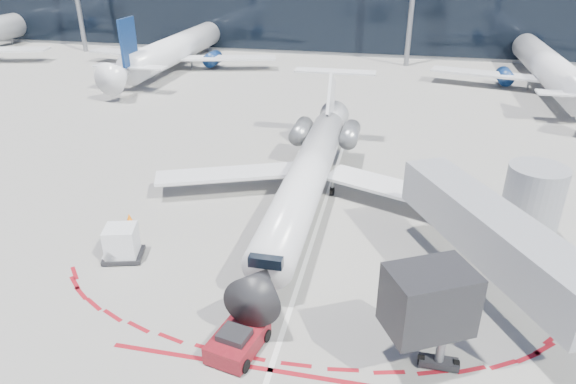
# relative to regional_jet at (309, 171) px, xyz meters

# --- Properties ---
(ground) EXTENTS (260.00, 260.00, 0.00)m
(ground) POSITION_rel_regional_jet_xyz_m (1.10, -3.85, -2.23)
(ground) COLOR slate
(ground) RESTS_ON ground
(apron_centerline) EXTENTS (0.25, 40.00, 0.01)m
(apron_centerline) POSITION_rel_regional_jet_xyz_m (1.10, -1.85, -2.22)
(apron_centerline) COLOR silver
(apron_centerline) RESTS_ON ground
(apron_stop_bar) EXTENTS (14.00, 0.25, 0.01)m
(apron_stop_bar) POSITION_rel_regional_jet_xyz_m (1.10, -15.35, -2.22)
(apron_stop_bar) COLOR maroon
(apron_stop_bar) RESTS_ON ground
(jet_bridge) EXTENTS (10.03, 15.20, 4.90)m
(jet_bridge) POSITION_rel_regional_jet_xyz_m (10.89, -6.86, 0.78)
(jet_bridge) COLOR gray
(jet_bridge) RESTS_ON ground
(regional_jet) EXTENTS (21.59, 26.62, 6.67)m
(regional_jet) POSITION_rel_regional_jet_xyz_m (0.00, 0.00, 0.00)
(regional_jet) COLOR silver
(regional_jet) RESTS_ON ground
(pushback_tug) EXTENTS (2.44, 4.65, 1.18)m
(pushback_tug) POSITION_rel_regional_jet_xyz_m (-0.54, -14.49, -1.70)
(pushback_tug) COLOR #5B0D14
(pushback_tug) RESTS_ON ground
(uld_container) EXTENTS (2.46, 2.24, 1.94)m
(uld_container) POSITION_rel_regional_jet_xyz_m (-8.85, -9.00, -1.27)
(uld_container) COLOR black
(uld_container) RESTS_ON ground
(safety_cone_left) EXTENTS (0.37, 0.37, 0.52)m
(safety_cone_left) POSITION_rel_regional_jet_xyz_m (-10.56, -5.08, -1.97)
(safety_cone_left) COLOR orange
(safety_cone_left) RESTS_ON ground
(bg_airliner_1) EXTENTS (31.92, 33.80, 10.33)m
(bg_airliner_1) POSITION_rel_regional_jet_xyz_m (-24.75, 36.91, 2.94)
(bg_airliner_1) COLOR silver
(bg_airliner_1) RESTS_ON ground
(bg_airliner_2) EXTENTS (30.92, 32.74, 10.00)m
(bg_airliner_2) POSITION_rel_regional_jet_xyz_m (22.27, 34.85, 2.78)
(bg_airliner_2) COLOR silver
(bg_airliner_2) RESTS_ON ground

